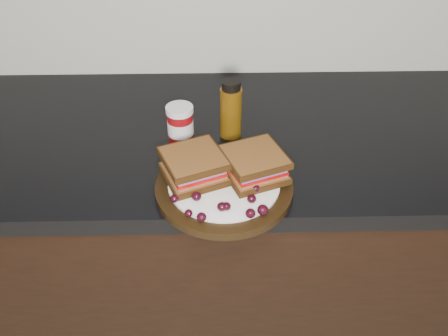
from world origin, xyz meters
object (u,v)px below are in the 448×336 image
Objects in this scene: condiment_jar at (180,124)px; oil_bottle at (231,109)px; sandwich_left at (194,166)px; plate at (224,188)px.

oil_bottle is (0.12, 0.02, 0.02)m from condiment_jar.
sandwich_left is 1.28× the size of condiment_jar.
condiment_jar is at bearing 79.59° from sandwich_left.
sandwich_left is 0.17m from condiment_jar.
oil_bottle is (0.02, 0.21, 0.06)m from plate.
oil_bottle reaches higher than sandwich_left.
sandwich_left is (-0.06, 0.02, 0.04)m from plate.
oil_bottle is at bearing 84.38° from plate.
condiment_jar is (-0.03, 0.16, -0.01)m from sandwich_left.
plate is 1.99× the size of oil_bottle.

